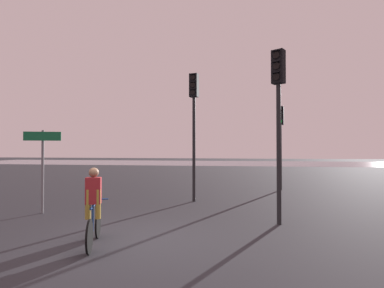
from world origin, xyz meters
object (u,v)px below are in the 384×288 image
traffic_light_far_right (280,132)px  cyclist (94,206)px  direction_sign_post (43,159)px  traffic_light_center (194,113)px  traffic_light_near_right (278,103)px

traffic_light_far_right → cyclist: 10.79m
direction_sign_post → traffic_light_far_right: bearing=-160.1°
traffic_light_far_right → direction_sign_post: traffic_light_far_right is taller
traffic_light_center → traffic_light_near_right: size_ratio=1.05×
traffic_light_far_right → traffic_light_center: bearing=57.4°
traffic_light_far_right → direction_sign_post: 10.53m
traffic_light_center → direction_sign_post: size_ratio=1.89×
traffic_light_near_right → traffic_light_center: bearing=-18.6°
traffic_light_center → direction_sign_post: traffic_light_center is taller
cyclist → traffic_light_near_right: bearing=13.5°
traffic_light_far_right → traffic_light_near_right: 6.98m
traffic_light_near_right → direction_sign_post: 7.30m
traffic_light_near_right → direction_sign_post: bearing=27.6°
traffic_light_near_right → direction_sign_post: traffic_light_near_right is taller
traffic_light_center → traffic_light_far_right: bearing=-122.1°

